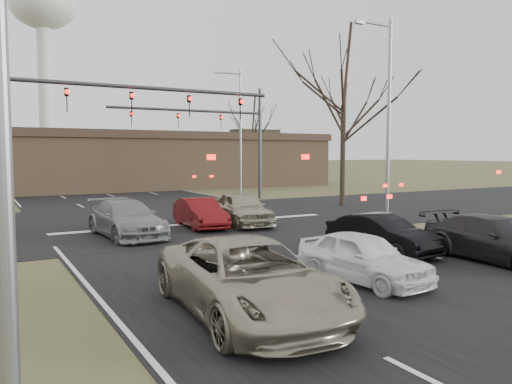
# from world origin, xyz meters

# --- Properties ---
(ground) EXTENTS (360.00, 360.00, 0.00)m
(ground) POSITION_xyz_m (0.00, 0.00, 0.00)
(ground) COLOR #4D4E29
(ground) RESTS_ON ground
(road_main) EXTENTS (14.00, 300.00, 0.02)m
(road_main) POSITION_xyz_m (0.00, 60.00, 0.01)
(road_main) COLOR black
(road_main) RESTS_ON ground
(road_cross) EXTENTS (200.00, 14.00, 0.02)m
(road_cross) POSITION_xyz_m (0.00, 15.00, 0.01)
(road_cross) COLOR black
(road_cross) RESTS_ON ground
(building) EXTENTS (42.40, 10.40, 5.30)m
(building) POSITION_xyz_m (2.00, 38.00, 2.67)
(building) COLOR olive
(building) RESTS_ON ground
(water_tower) EXTENTS (15.00, 15.00, 44.50)m
(water_tower) POSITION_xyz_m (6.00, 120.00, 35.47)
(water_tower) COLOR silver
(water_tower) RESTS_ON ground
(mast_arm_near) EXTENTS (12.12, 0.24, 8.00)m
(mast_arm_near) POSITION_xyz_m (-5.23, 13.00, 5.07)
(mast_arm_near) COLOR #383A3D
(mast_arm_near) RESTS_ON ground
(mast_arm_far) EXTENTS (11.12, 0.24, 8.00)m
(mast_arm_far) POSITION_xyz_m (6.18, 23.00, 5.02)
(mast_arm_far) COLOR #383A3D
(mast_arm_far) RESTS_ON ground
(streetlight_right_near) EXTENTS (2.34, 0.25, 10.00)m
(streetlight_right_near) POSITION_xyz_m (8.82, 10.00, 5.59)
(streetlight_right_near) COLOR gray
(streetlight_right_near) RESTS_ON ground
(streetlight_right_far) EXTENTS (2.34, 0.25, 10.00)m
(streetlight_right_far) POSITION_xyz_m (9.32, 27.00, 5.59)
(streetlight_right_far) COLOR gray
(streetlight_right_far) RESTS_ON ground
(tree_right_near) EXTENTS (6.90, 6.90, 11.50)m
(tree_right_near) POSITION_xyz_m (11.00, 16.00, 8.90)
(tree_right_near) COLOR black
(tree_right_near) RESTS_ON ground
(tree_right_far) EXTENTS (5.40, 5.40, 9.00)m
(tree_right_far) POSITION_xyz_m (15.00, 35.00, 6.96)
(tree_right_far) COLOR black
(tree_right_far) RESTS_ON ground
(car_silver_suv) EXTENTS (3.00, 5.81, 1.57)m
(car_silver_suv) POSITION_xyz_m (-4.38, 0.14, 0.78)
(car_silver_suv) COLOR #9D957F
(car_silver_suv) RESTS_ON ground
(car_white_sedan) EXTENTS (1.95, 4.00, 1.31)m
(car_white_sedan) POSITION_xyz_m (-0.53, 1.02, 0.66)
(car_white_sedan) COLOR white
(car_white_sedan) RESTS_ON ground
(car_black_hatch) EXTENTS (1.79, 4.11, 1.31)m
(car_black_hatch) POSITION_xyz_m (2.47, 3.49, 0.66)
(car_black_hatch) COLOR black
(car_black_hatch) RESTS_ON ground
(car_charcoal_sedan) EXTENTS (2.06, 4.85, 1.40)m
(car_charcoal_sedan) POSITION_xyz_m (4.75, 0.90, 0.70)
(car_charcoal_sedan) COLOR black
(car_charcoal_sedan) RESTS_ON ground
(car_grey_ahead) EXTENTS (2.42, 5.16, 1.46)m
(car_grey_ahead) POSITION_xyz_m (-4.00, 11.06, 0.73)
(car_grey_ahead) COLOR gray
(car_grey_ahead) RESTS_ON ground
(car_red_ahead) EXTENTS (1.68, 4.09, 1.32)m
(car_red_ahead) POSITION_xyz_m (-0.50, 11.83, 0.66)
(car_red_ahead) COLOR #5E0D0F
(car_red_ahead) RESTS_ON ground
(car_silver_ahead) EXTENTS (2.38, 4.74, 1.55)m
(car_silver_ahead) POSITION_xyz_m (1.50, 11.58, 0.78)
(car_silver_ahead) COLOR #A39E84
(car_silver_ahead) RESTS_ON ground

